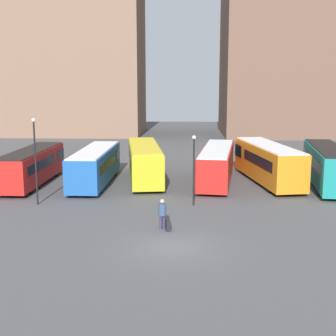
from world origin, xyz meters
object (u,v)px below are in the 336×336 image
object	(u,v)px
bus_1	(95,165)
lamp_post_0	(35,155)
bus_5	(327,165)
suitcase	(168,226)
bus_3	(217,163)
bus_2	(144,161)
traveler	(162,211)
lamp_post_1	(194,164)
bus_4	(267,162)
bus_0	(32,165)

from	to	relation	value
bus_1	lamp_post_0	size ratio (longest dim) A/B	1.84
bus_5	suitcase	distance (m)	18.09
bus_3	bus_2	bearing A→B (deg)	93.29
bus_5	traveler	bearing A→B (deg)	140.05
traveler	lamp_post_1	bearing A→B (deg)	-33.70
bus_2	bus_5	bearing A→B (deg)	-105.08
bus_3	bus_4	xyz separation A→B (m)	(4.35, -0.19, 0.18)
bus_2	traveler	distance (m)	14.44
traveler	bus_2	bearing A→B (deg)	-5.13
suitcase	lamp_post_1	distance (m)	6.59
bus_1	bus_5	size ratio (longest dim) A/B	0.96
lamp_post_1	bus_1	bearing A→B (deg)	139.43
suitcase	lamp_post_1	bearing A→B (deg)	-29.34
bus_5	bus_1	bearing A→B (deg)	96.29
bus_2	lamp_post_0	bearing A→B (deg)	134.67
bus_4	suitcase	world-z (taller)	bus_4
bus_2	lamp_post_1	xyz separation A→B (m)	(4.22, -8.79, 1.26)
bus_4	lamp_post_1	size ratio (longest dim) A/B	2.39
bus_1	lamp_post_1	bearing A→B (deg)	-130.09
bus_1	traveler	world-z (taller)	bus_1
traveler	lamp_post_0	bearing A→B (deg)	45.61
bus_1	lamp_post_0	bearing A→B (deg)	159.48
bus_3	bus_5	xyz separation A→B (m)	(9.06, -1.43, 0.16)
bus_1	traveler	xyz separation A→B (m)	(6.34, -12.53, -0.54)
bus_0	lamp_post_0	bearing A→B (deg)	-158.61
bus_3	lamp_post_0	bearing A→B (deg)	130.28
bus_2	traveler	world-z (taller)	bus_2
bus_5	lamp_post_0	distance (m)	23.42
suitcase	bus_5	bearing A→B (deg)	-59.49
bus_3	lamp_post_0	xyz separation A→B (m)	(-13.21, -8.47, 1.96)
bus_5	lamp_post_1	xyz separation A→B (m)	(-11.22, -6.87, 1.19)
bus_1	bus_3	xyz separation A→B (m)	(10.43, 1.23, 0.00)
bus_4	bus_2	bearing A→B (deg)	76.97
bus_0	traveler	distance (m)	16.79
bus_3	bus_0	bearing A→B (deg)	103.74
bus_5	traveler	world-z (taller)	bus_5
bus_3	suitcase	distance (m)	14.68
lamp_post_1	bus_0	bearing A→B (deg)	154.06
traveler	suitcase	size ratio (longest dim) A/B	1.98
bus_2	bus_5	xyz separation A→B (m)	(15.44, -1.92, 0.07)
bus_5	lamp_post_1	bearing A→B (deg)	128.37
bus_1	bus_2	distance (m)	4.39
suitcase	lamp_post_0	world-z (taller)	lamp_post_0
bus_1	suitcase	xyz separation A→B (m)	(6.70, -12.91, -1.29)
bus_1	suitcase	size ratio (longest dim) A/B	12.28
bus_1	bus_3	distance (m)	10.50
bus_4	traveler	bearing A→B (deg)	138.72
bus_0	lamp_post_0	xyz separation A→B (m)	(2.55, -6.78, 1.97)
bus_2	bus_5	distance (m)	15.56
bus_4	lamp_post_1	distance (m)	10.47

